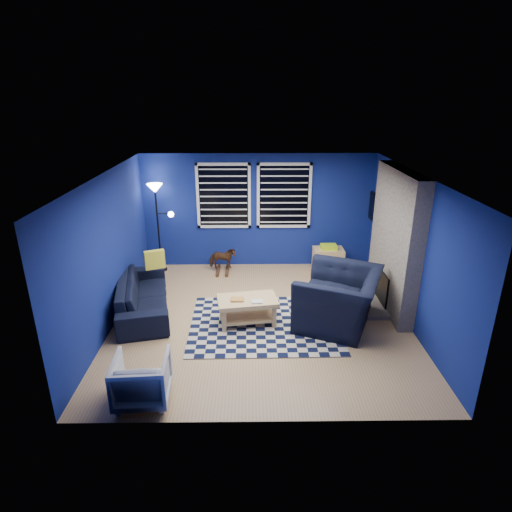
{
  "coord_description": "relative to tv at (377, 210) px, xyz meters",
  "views": [
    {
      "loc": [
        -0.16,
        -6.57,
        3.71
      ],
      "look_at": [
        -0.08,
        0.3,
        1.05
      ],
      "focal_mm": 30.0,
      "sensor_mm": 36.0,
      "label": 1
    }
  ],
  "objects": [
    {
      "name": "wall_right",
      "position": [
        0.05,
        -2.0,
        -0.15
      ],
      "size": [
        0.0,
        5.0,
        5.0
      ],
      "primitive_type": "plane",
      "rotation": [
        1.57,
        0.0,
        -1.57
      ],
      "color": "navy",
      "rests_on": "floor"
    },
    {
      "name": "fireplace",
      "position": [
        -0.09,
        -1.5,
        -0.2
      ],
      "size": [
        0.65,
        2.0,
        2.5
      ],
      "color": "gray",
      "rests_on": "floor"
    },
    {
      "name": "wall_left",
      "position": [
        -4.95,
        -2.0,
        -0.15
      ],
      "size": [
        0.0,
        5.0,
        5.0
      ],
      "primitive_type": "plane",
      "rotation": [
        1.57,
        0.0,
        1.57
      ],
      "color": "navy",
      "rests_on": "floor"
    },
    {
      "name": "rocking_horse",
      "position": [
        -3.24,
        0.07,
        -1.09
      ],
      "size": [
        0.28,
        0.58,
        0.48
      ],
      "primitive_type": "imported",
      "rotation": [
        0.0,
        0.0,
        1.6
      ],
      "color": "#4A2A17",
      "rests_on": "floor"
    },
    {
      "name": "ceiling",
      "position": [
        -2.45,
        -2.0,
        1.1
      ],
      "size": [
        5.0,
        5.0,
        0.0
      ],
      "primitive_type": "plane",
      "rotation": [
        3.14,
        0.0,
        0.0
      ],
      "color": "white",
      "rests_on": "wall_back"
    },
    {
      "name": "floor",
      "position": [
        -2.45,
        -2.0,
        -1.4
      ],
      "size": [
        5.0,
        5.0,
        0.0
      ],
      "primitive_type": "plane",
      "color": "tan",
      "rests_on": "ground"
    },
    {
      "name": "armchair_bent",
      "position": [
        -3.99,
        -4.08,
        -1.08
      ],
      "size": [
        0.72,
        0.74,
        0.63
      ],
      "primitive_type": "imported",
      "rotation": [
        0.0,
        0.0,
        3.2
      ],
      "color": "gray",
      "rests_on": "floor"
    },
    {
      "name": "window_right",
      "position": [
        -1.9,
        0.46,
        0.2
      ],
      "size": [
        1.17,
        0.06,
        1.42
      ],
      "color": "black",
      "rests_on": "wall_back"
    },
    {
      "name": "throw_pillow",
      "position": [
        -4.4,
        -1.2,
        -0.6
      ],
      "size": [
        0.38,
        0.24,
        0.35
      ],
      "primitive_type": "cube",
      "rotation": [
        0.0,
        0.0,
        0.37
      ],
      "color": "gold",
      "rests_on": "sofa"
    },
    {
      "name": "rug",
      "position": [
        -2.39,
        -2.21,
        -1.39
      ],
      "size": [
        2.52,
        2.03,
        0.02
      ],
      "primitive_type": "cube",
      "rotation": [
        0.0,
        0.0,
        0.01
      ],
      "color": "black",
      "rests_on": "floor"
    },
    {
      "name": "window_left",
      "position": [
        -3.2,
        0.46,
        0.2
      ],
      "size": [
        1.17,
        0.06,
        1.42
      ],
      "color": "black",
      "rests_on": "wall_back"
    },
    {
      "name": "coffee_table",
      "position": [
        -2.68,
        -2.18,
        -1.06
      ],
      "size": [
        1.06,
        0.71,
        0.49
      ],
      "rotation": [
        0.0,
        0.0,
        0.15
      ],
      "color": "#D6B878",
      "rests_on": "rug"
    },
    {
      "name": "floor_lamp",
      "position": [
        -4.57,
        0.2,
        0.17
      ],
      "size": [
        0.52,
        0.32,
        1.92
      ],
      "color": "black",
      "rests_on": "floor"
    },
    {
      "name": "armchair_big",
      "position": [
        -1.15,
        -2.17,
        -0.94
      ],
      "size": [
        1.81,
        1.71,
        0.93
      ],
      "primitive_type": "imported",
      "rotation": [
        0.0,
        0.0,
        -1.97
      ],
      "color": "black",
      "rests_on": "floor"
    },
    {
      "name": "wall_back",
      "position": [
        -2.45,
        0.5,
        -0.15
      ],
      "size": [
        5.0,
        0.0,
        5.0
      ],
      "primitive_type": "plane",
      "rotation": [
        1.57,
        0.0,
        0.0
      ],
      "color": "navy",
      "rests_on": "floor"
    },
    {
      "name": "cabinet",
      "position": [
        -0.94,
        0.05,
        -1.12
      ],
      "size": [
        0.64,
        0.43,
        0.63
      ],
      "rotation": [
        0.0,
        0.0,
        0.0
      ],
      "color": "#D6B878",
      "rests_on": "floor"
    },
    {
      "name": "tv",
      "position": [
        0.0,
        0.0,
        0.0
      ],
      "size": [
        0.07,
        1.0,
        0.58
      ],
      "color": "black",
      "rests_on": "wall_right"
    },
    {
      "name": "sofa",
      "position": [
        -4.55,
        -1.69,
        -1.09
      ],
      "size": [
        2.26,
        1.28,
        0.62
      ],
      "primitive_type": "imported",
      "rotation": [
        0.0,
        0.0,
        1.79
      ],
      "color": "black",
      "rests_on": "floor"
    }
  ]
}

